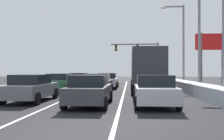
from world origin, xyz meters
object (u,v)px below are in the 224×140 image
(traffic_light_gantry, at_px, (143,53))
(sedan_green_left_lane_second, at_px, (60,83))
(box_truck_right_lane_second, at_px, (147,69))
(street_lamp_right_near, at_px, (217,20))
(suv_tan_right_lane_third, at_px, (143,77))
(sedan_navy_center_lane_second, at_px, (98,83))
(sedan_charcoal_center_lane_nearest, at_px, (90,90))
(sedan_gray_left_lane_nearest, at_px, (31,88))
(sedan_silver_right_lane_nearest, at_px, (154,90))
(sedan_maroon_left_lane_third, at_px, (79,80))
(street_lamp_right_far, at_px, (180,38))
(roadside_sign_right, at_px, (212,48))
(sedan_white_center_lane_third, at_px, (108,81))
(street_lamp_right_mid, at_px, (195,34))

(traffic_light_gantry, bearing_deg, sedan_green_left_lane_second, -112.00)
(box_truck_right_lane_second, height_order, street_lamp_right_near, street_lamp_right_near)
(suv_tan_right_lane_third, height_order, sedan_navy_center_lane_second, suv_tan_right_lane_third)
(suv_tan_right_lane_third, xyz_separation_m, traffic_light_gantry, (0.65, 11.66, 3.48))
(sedan_charcoal_center_lane_nearest, xyz_separation_m, traffic_light_gantry, (4.07, 27.49, 3.73))
(sedan_gray_left_lane_nearest, bearing_deg, traffic_light_gantry, 73.68)
(sedan_navy_center_lane_second, relative_size, sedan_green_left_lane_second, 1.00)
(sedan_navy_center_lane_second, bearing_deg, box_truck_right_lane_second, 11.91)
(sedan_silver_right_lane_nearest, xyz_separation_m, sedan_gray_left_lane_nearest, (-6.70, 1.37, 0.00))
(sedan_navy_center_lane_second, xyz_separation_m, traffic_light_gantry, (4.51, 20.51, 3.73))
(sedan_maroon_left_lane_third, relative_size, street_lamp_right_near, 0.58)
(sedan_gray_left_lane_nearest, xyz_separation_m, sedan_green_left_lane_second, (-0.22, 6.62, 0.00))
(street_lamp_right_near, distance_m, street_lamp_right_far, 13.41)
(traffic_light_gantry, xyz_separation_m, roadside_sign_right, (5.95, -14.46, -0.48))
(sedan_silver_right_lane_nearest, bearing_deg, street_lamp_right_near, 31.27)
(box_truck_right_lane_second, bearing_deg, sedan_white_center_lane_third, 125.12)
(sedan_white_center_lane_third, xyz_separation_m, traffic_light_gantry, (4.28, 14.71, 3.73))
(sedan_white_center_lane_third, relative_size, roadside_sign_right, 0.82)
(sedan_navy_center_lane_second, height_order, sedan_maroon_left_lane_third, same)
(sedan_navy_center_lane_second, height_order, sedan_gray_left_lane_nearest, same)
(sedan_white_center_lane_third, relative_size, sedan_gray_left_lane_nearest, 1.00)
(box_truck_right_lane_second, height_order, roadside_sign_right, roadside_sign_right)
(sedan_silver_right_lane_nearest, relative_size, box_truck_right_lane_second, 0.62)
(street_lamp_right_near, bearing_deg, sedan_navy_center_lane_second, 148.32)
(sedan_charcoal_center_lane_nearest, relative_size, sedan_green_left_lane_second, 1.00)
(sedan_gray_left_lane_nearest, xyz_separation_m, sedan_maroon_left_lane_third, (-0.05, 13.57, 0.00))
(sedan_charcoal_center_lane_nearest, height_order, sedan_navy_center_lane_second, same)
(suv_tan_right_lane_third, xyz_separation_m, sedan_charcoal_center_lane_nearest, (-3.42, -15.83, -0.25))
(street_lamp_right_far, bearing_deg, box_truck_right_lane_second, -117.73)
(suv_tan_right_lane_third, bearing_deg, sedan_gray_left_lane_nearest, -115.91)
(sedan_gray_left_lane_nearest, relative_size, traffic_light_gantry, 0.60)
(roadside_sign_right, bearing_deg, traffic_light_gantry, 112.37)
(sedan_gray_left_lane_nearest, height_order, roadside_sign_right, roadside_sign_right)
(sedan_gray_left_lane_nearest, height_order, traffic_light_gantry, traffic_light_gantry)
(suv_tan_right_lane_third, distance_m, roadside_sign_right, 7.77)
(sedan_maroon_left_lane_third, bearing_deg, suv_tan_right_lane_third, 6.29)
(sedan_gray_left_lane_nearest, xyz_separation_m, street_lamp_right_far, (11.08, 14.31, 4.55))
(sedan_charcoal_center_lane_nearest, bearing_deg, sedan_gray_left_lane_nearest, 157.21)
(box_truck_right_lane_second, height_order, sedan_maroon_left_lane_third, box_truck_right_lane_second)
(box_truck_right_lane_second, height_order, sedan_charcoal_center_lane_nearest, box_truck_right_lane_second)
(sedan_white_center_lane_third, bearing_deg, sedan_maroon_left_lane_third, 146.16)
(sedan_navy_center_lane_second, xyz_separation_m, sedan_green_left_lane_second, (-3.32, 1.13, 0.00))
(sedan_silver_right_lane_nearest, distance_m, street_lamp_right_mid, 10.73)
(suv_tan_right_lane_third, relative_size, sedan_maroon_left_lane_third, 1.09)
(sedan_charcoal_center_lane_nearest, bearing_deg, sedan_maroon_left_lane_third, 103.43)
(roadside_sign_right, bearing_deg, street_lamp_right_far, 131.94)
(sedan_silver_right_lane_nearest, relative_size, street_lamp_right_mid, 0.56)
(sedan_gray_left_lane_nearest, bearing_deg, street_lamp_right_mid, 34.87)
(box_truck_right_lane_second, height_order, traffic_light_gantry, traffic_light_gantry)
(sedan_silver_right_lane_nearest, height_order, sedan_charcoal_center_lane_nearest, same)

